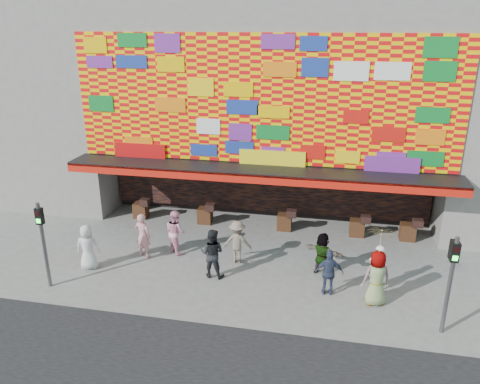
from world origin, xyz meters
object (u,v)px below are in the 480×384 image
(ped_g, at_px, (376,278))
(ped_i, at_px, (176,232))
(signal_left, at_px, (43,236))
(ped_h, at_px, (378,268))
(ped_d, at_px, (237,242))
(ped_f, at_px, (322,254))
(ped_b, at_px, (143,235))
(ped_e, at_px, (329,273))
(ped_a, at_px, (88,247))
(parasol, at_px, (380,242))
(ped_c, at_px, (212,253))
(signal_right, at_px, (451,275))

(ped_g, height_order, ped_i, ped_g)
(signal_left, xyz_separation_m, ped_h, (10.70, 1.96, -1.05))
(ped_d, distance_m, ped_f, 3.08)
(ped_b, relative_size, ped_e, 1.11)
(ped_b, relative_size, ped_f, 1.13)
(ped_a, xyz_separation_m, ped_f, (8.18, 1.29, -0.07))
(signal_left, xyz_separation_m, ped_b, (2.28, 2.62, -0.99))
(ped_i, relative_size, parasol, 0.94)
(signal_left, relative_size, ped_b, 1.72)
(signal_left, height_order, ped_a, signal_left)
(ped_c, bearing_deg, signal_left, 21.46)
(ped_c, relative_size, ped_f, 1.15)
(ped_i, bearing_deg, ped_f, -147.29)
(ped_a, height_order, ped_f, ped_a)
(ped_e, relative_size, ped_g, 0.86)
(ped_c, distance_m, parasol, 5.59)
(ped_b, bearing_deg, ped_d, -163.22)
(ped_b, xyz_separation_m, parasol, (8.31, -1.52, 1.27))
(ped_a, relative_size, parasol, 0.92)
(parasol, bearing_deg, ped_d, 159.21)
(ped_a, distance_m, ped_b, 1.99)
(ped_f, distance_m, ped_i, 5.56)
(signal_left, height_order, ped_c, signal_left)
(ped_c, bearing_deg, parasol, 176.17)
(signal_left, distance_m, ped_f, 9.35)
(ped_c, relative_size, parasol, 0.97)
(ped_g, bearing_deg, ped_d, -40.36)
(ped_f, bearing_deg, ped_b, 24.30)
(signal_left, height_order, ped_d, signal_left)
(ped_b, bearing_deg, signal_left, 60.96)
(ped_c, height_order, ped_e, ped_c)
(signal_right, height_order, ped_h, signal_right)
(ped_f, bearing_deg, parasol, 160.76)
(ped_e, distance_m, ped_g, 1.47)
(ped_c, xyz_separation_m, ped_d, (0.64, 1.17, -0.07))
(ped_h, bearing_deg, parasol, 83.19)
(ped_g, relative_size, parasol, 1.00)
(ped_h, bearing_deg, ped_a, 3.83)
(ped_h, relative_size, ped_i, 0.95)
(signal_right, xyz_separation_m, parasol, (-1.81, 1.10, 0.28))
(ped_i, bearing_deg, ped_h, -151.47)
(ped_c, xyz_separation_m, ped_e, (3.97, -0.37, -0.10))
(ped_h, bearing_deg, ped_f, -21.05)
(ped_f, distance_m, ped_h, 1.95)
(ped_i, bearing_deg, ped_b, 67.30)
(ped_b, distance_m, parasol, 8.54)
(ped_c, bearing_deg, ped_f, -162.77)
(ped_e, relative_size, ped_i, 0.92)
(ped_b, bearing_deg, ped_h, -172.42)
(ped_f, xyz_separation_m, parasol, (1.70, -1.59, 1.37))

